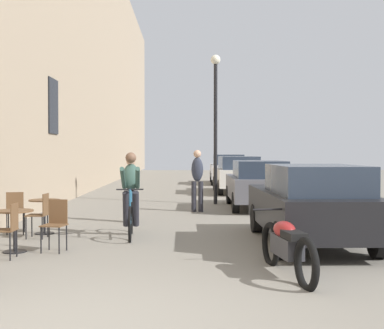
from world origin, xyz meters
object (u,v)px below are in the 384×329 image
(cafe_chair_mid_toward_street, at_px, (8,227))
(pedestrian_mid, at_px, (197,177))
(cafe_table_mid, at_px, (14,222))
(cafe_chair_far_toward_street, at_px, (15,210))
(cafe_chair_mid_toward_wall, at_px, (56,221))
(street_lamp, at_px, (216,110))
(parked_car_third, at_px, (237,174))
(cafe_table_far, at_px, (44,209))
(parked_car_fourth, at_px, (228,169))
(cyclist_on_bicycle, at_px, (131,197))
(cafe_chair_far_toward_wall, at_px, (41,212))
(pedestrian_near, at_px, (131,186))
(parked_car_nearest, at_px, (310,203))
(parked_motorcycle, at_px, (287,246))
(parked_car_second, at_px, (258,184))

(cafe_chair_mid_toward_street, relative_size, pedestrian_mid, 0.50)
(cafe_table_mid, relative_size, cafe_chair_far_toward_street, 0.81)
(cafe_chair_mid_toward_wall, xyz_separation_m, street_lamp, (3.25, 8.12, 2.59))
(cafe_table_mid, bearing_deg, parked_car_third, 68.34)
(cafe_chair_mid_toward_street, relative_size, cafe_chair_far_toward_street, 1.00)
(cafe_chair_far_toward_street, bearing_deg, cafe_table_far, 7.26)
(cafe_chair_mid_toward_wall, relative_size, parked_car_third, 0.21)
(cafe_table_mid, height_order, parked_car_fourth, parked_car_fourth)
(cafe_chair_mid_toward_wall, distance_m, cafe_table_far, 2.06)
(pedestrian_mid, bearing_deg, cafe_chair_far_toward_street, -133.84)
(cafe_chair_far_toward_street, relative_size, parked_car_third, 0.21)
(cafe_chair_mid_toward_street, distance_m, cafe_table_far, 2.56)
(cafe_chair_mid_toward_street, relative_size, cyclist_on_bicycle, 0.51)
(cafe_chair_mid_toward_wall, relative_size, cafe_chair_far_toward_wall, 1.00)
(pedestrian_near, bearing_deg, parked_car_nearest, -40.82)
(cyclist_on_bicycle, bearing_deg, cafe_chair_mid_toward_wall, -125.95)
(parked_car_nearest, distance_m, parked_car_fourth, 18.54)
(cafe_table_mid, relative_size, parked_car_nearest, 0.17)
(cafe_chair_mid_toward_wall, distance_m, parked_motorcycle, 4.09)
(cafe_chair_mid_toward_wall, bearing_deg, cafe_chair_mid_toward_street, -134.13)
(parked_car_nearest, xyz_separation_m, parked_car_third, (-0.12, 12.26, 0.03))
(cafe_chair_mid_toward_wall, bearing_deg, pedestrian_mid, 66.30)
(cafe_chair_mid_toward_street, relative_size, pedestrian_near, 0.56)
(parked_car_third, bearing_deg, parked_motorcycle, -93.04)
(cafe_chair_far_toward_wall, bearing_deg, pedestrian_mid, 54.55)
(cafe_chair_mid_toward_wall, bearing_deg, street_lamp, 68.22)
(cafe_chair_far_toward_wall, relative_size, street_lamp, 0.18)
(parked_car_second, bearing_deg, pedestrian_near, -138.87)
(cyclist_on_bicycle, bearing_deg, cafe_chair_mid_toward_street, -128.49)
(cafe_chair_far_toward_wall, distance_m, parked_car_nearest, 5.27)
(parked_car_fourth, bearing_deg, cafe_chair_mid_toward_street, -104.67)
(street_lamp, distance_m, parked_car_nearest, 8.01)
(cafe_table_mid, bearing_deg, cyclist_on_bicycle, 42.03)
(cyclist_on_bicycle, distance_m, pedestrian_near, 2.17)
(cafe_table_mid, xyz_separation_m, cafe_table_far, (-0.03, 2.01, 0.00))
(cafe_chair_far_toward_street, distance_m, pedestrian_near, 2.92)
(street_lamp, relative_size, parked_motorcycle, 2.29)
(pedestrian_near, bearing_deg, parked_car_third, 68.87)
(cafe_table_far, xyz_separation_m, cyclist_on_bicycle, (1.85, -0.36, 0.29))
(pedestrian_mid, bearing_deg, parked_car_third, 75.08)
(parked_car_third, bearing_deg, pedestrian_mid, -104.92)
(cyclist_on_bicycle, height_order, pedestrian_mid, pedestrian_mid)
(cafe_table_mid, xyz_separation_m, parked_car_third, (5.13, 12.91, 0.27))
(cafe_table_mid, height_order, cafe_chair_mid_toward_street, cafe_chair_mid_toward_street)
(cafe_table_far, relative_size, street_lamp, 0.15)
(pedestrian_mid, distance_m, parked_car_second, 2.09)
(cyclist_on_bicycle, height_order, parked_motorcycle, cyclist_on_bicycle)
(pedestrian_mid, relative_size, street_lamp, 0.36)
(cyclist_on_bicycle, distance_m, parked_car_second, 6.21)
(cafe_table_mid, distance_m, cafe_chair_mid_toward_street, 0.56)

